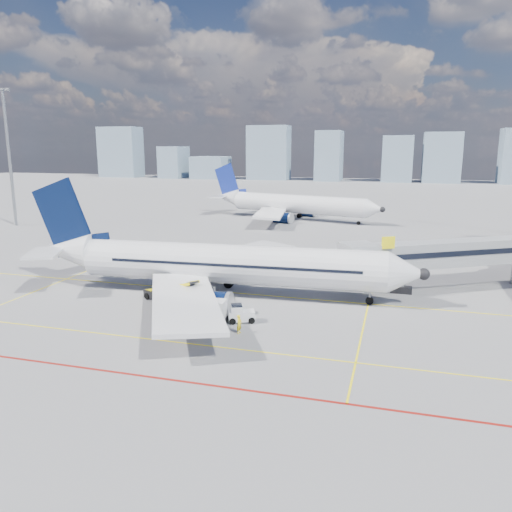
# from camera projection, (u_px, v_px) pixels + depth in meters

# --- Properties ---
(ground) EXTENTS (420.00, 420.00, 0.00)m
(ground) POSITION_uv_depth(u_px,v_px,m) (202.00, 317.00, 44.46)
(ground) COLOR slate
(ground) RESTS_ON ground
(apron_markings) EXTENTS (90.00, 35.12, 0.01)m
(apron_markings) POSITION_uv_depth(u_px,v_px,m) (178.00, 332.00, 40.94)
(apron_markings) COLOR #FFEB0D
(apron_markings) RESTS_ON ground
(jet_bridge) EXTENTS (23.55, 15.78, 6.30)m
(jet_bridge) POSITION_uv_depth(u_px,v_px,m) (466.00, 253.00, 53.21)
(jet_bridge) COLOR gray
(jet_bridge) RESTS_ON ground
(floodlight_mast_nw) EXTENTS (3.20, 0.61, 25.45)m
(floodlight_mast_nw) POSITION_uv_depth(u_px,v_px,m) (9.00, 154.00, 93.94)
(floodlight_mast_nw) COLOR gray
(floodlight_mast_nw) RESTS_ON ground
(distant_skyline) EXTENTS (249.84, 15.43, 28.24)m
(distant_skyline) POSITION_uv_depth(u_px,v_px,m) (340.00, 157.00, 223.41)
(distant_skyline) COLOR gray
(distant_skyline) RESTS_ON ground
(main_aircraft) EXTENTS (41.25, 35.92, 12.03)m
(main_aircraft) POSITION_uv_depth(u_px,v_px,m) (214.00, 264.00, 50.73)
(main_aircraft) COLOR silver
(main_aircraft) RESTS_ON ground
(second_aircraft) EXTENTS (38.87, 33.28, 11.56)m
(second_aircraft) POSITION_uv_depth(u_px,v_px,m) (291.00, 204.00, 104.40)
(second_aircraft) COLOR silver
(second_aircraft) RESTS_ON ground
(baggage_tug) EXTENTS (2.58, 2.13, 1.57)m
(baggage_tug) POSITION_uv_depth(u_px,v_px,m) (240.00, 314.00, 43.10)
(baggage_tug) COLOR silver
(baggage_tug) RESTS_ON ground
(cargo_dolly) EXTENTS (3.79, 1.98, 2.00)m
(cargo_dolly) POSITION_uv_depth(u_px,v_px,m) (206.00, 310.00, 42.99)
(cargo_dolly) COLOR black
(cargo_dolly) RESTS_ON ground
(belt_loader) EXTENTS (6.76, 4.20, 2.79)m
(belt_loader) POSITION_uv_depth(u_px,v_px,m) (166.00, 295.00, 48.79)
(belt_loader) COLOR black
(belt_loader) RESTS_ON ground
(ramp_worker) EXTENTS (0.46, 0.62, 1.56)m
(ramp_worker) POSITION_uv_depth(u_px,v_px,m) (239.00, 324.00, 40.47)
(ramp_worker) COLOR yellow
(ramp_worker) RESTS_ON ground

